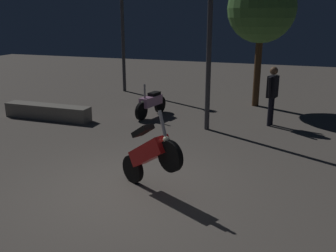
% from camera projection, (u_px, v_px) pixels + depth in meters
% --- Properties ---
extents(ground_plane, '(40.00, 40.00, 0.00)m').
position_uv_depth(ground_plane, '(126.00, 189.00, 7.15)').
color(ground_plane, '#605951').
extents(motorcycle_red_foreground, '(1.50, 0.90, 1.63)m').
position_uv_depth(motorcycle_red_foreground, '(150.00, 154.00, 6.86)').
color(motorcycle_red_foreground, black).
rests_on(motorcycle_red_foreground, ground_plane).
extents(motorcycle_pink_parked_left, '(0.49, 1.65, 1.11)m').
position_uv_depth(motorcycle_pink_parked_left, '(151.00, 103.00, 12.18)').
color(motorcycle_pink_parked_left, black).
rests_on(motorcycle_pink_parked_left, ground_plane).
extents(person_rider_beside, '(0.33, 0.67, 1.75)m').
position_uv_depth(person_rider_beside, '(272.00, 91.00, 10.98)').
color(person_rider_beside, black).
rests_on(person_rider_beside, ground_plane).
extents(streetlamp_near, '(0.36, 0.36, 4.89)m').
position_uv_depth(streetlamp_near, '(122.00, 16.00, 15.43)').
color(streetlamp_near, '#38383D').
rests_on(streetlamp_near, ground_plane).
extents(streetlamp_far, '(0.36, 0.36, 5.56)m').
position_uv_depth(streetlamp_far, '(210.00, 3.00, 9.90)').
color(streetlamp_far, '#38383D').
rests_on(streetlamp_far, ground_plane).
extents(tree_left_bg, '(2.33, 2.33, 4.56)m').
position_uv_depth(tree_left_bg, '(262.00, 9.00, 12.75)').
color(tree_left_bg, '#4C331E').
rests_on(tree_left_bg, ground_plane).
extents(planter_wall_low, '(2.91, 0.50, 0.45)m').
position_uv_depth(planter_wall_low, '(48.00, 112.00, 11.94)').
color(planter_wall_low, gray).
rests_on(planter_wall_low, ground_plane).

